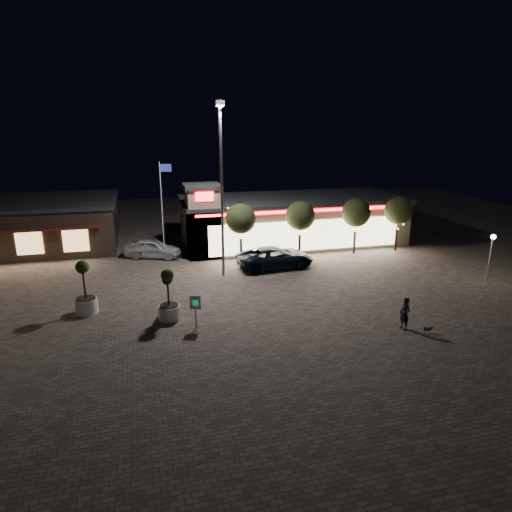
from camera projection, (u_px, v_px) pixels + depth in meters
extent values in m
plane|color=#70635B|center=(214.00, 322.00, 26.03)|extent=(90.00, 90.00, 0.00)
cube|color=tan|center=(292.00, 221.00, 42.68)|extent=(20.00, 8.00, 4.00)
cube|color=#262628|center=(292.00, 198.00, 42.07)|extent=(20.40, 8.40, 0.30)
cube|color=#FFF0BF|center=(307.00, 236.00, 39.03)|extent=(17.00, 0.12, 2.60)
cube|color=red|center=(308.00, 211.00, 38.39)|extent=(19.00, 0.10, 0.18)
cube|color=tan|center=(203.00, 223.00, 37.86)|extent=(2.60, 2.60, 5.80)
cube|color=#262628|center=(202.00, 186.00, 36.99)|extent=(3.00, 3.00, 0.30)
cube|color=red|center=(205.00, 197.00, 35.92)|extent=(1.40, 0.10, 0.70)
cube|color=#382D23|center=(23.00, 226.00, 40.74)|extent=(16.00, 10.00, 4.00)
cube|color=#262628|center=(19.00, 202.00, 40.13)|extent=(16.40, 10.40, 0.30)
cube|color=#591E19|center=(5.00, 231.00, 35.49)|extent=(14.40, 0.80, 0.15)
cube|color=#E6AE67|center=(29.00, 243.00, 36.51)|extent=(2.00, 0.12, 1.80)
cube|color=#E6AE67|center=(76.00, 241.00, 37.34)|extent=(2.00, 0.12, 1.80)
cylinder|color=gray|center=(222.00, 195.00, 32.22)|extent=(0.20, 0.20, 12.00)
cube|color=gray|center=(220.00, 103.00, 30.45)|extent=(0.60, 0.40, 0.35)
cube|color=white|center=(220.00, 106.00, 30.51)|extent=(0.45, 0.30, 0.08)
cylinder|color=white|center=(162.00, 212.00, 36.49)|extent=(0.10, 0.10, 8.00)
cube|color=navy|center=(165.00, 168.00, 35.60)|extent=(0.90, 0.04, 0.60)
cylinder|color=gray|center=(490.00, 260.00, 32.14)|extent=(0.12, 0.12, 3.20)
sphere|color=#FFE5B2|center=(493.00, 237.00, 31.66)|extent=(0.36, 0.36, 0.36)
cylinder|color=#332319|center=(241.00, 250.00, 36.92)|extent=(0.20, 0.20, 1.92)
sphere|color=#2D3819|center=(241.00, 219.00, 36.17)|extent=(2.42, 2.42, 2.42)
cylinder|color=#332319|center=(299.00, 246.00, 38.09)|extent=(0.20, 0.20, 1.92)
sphere|color=#2D3819|center=(300.00, 216.00, 37.35)|extent=(2.42, 2.42, 2.42)
cylinder|color=#332319|center=(354.00, 243.00, 39.27)|extent=(0.20, 0.20, 1.92)
sphere|color=#2D3819|center=(356.00, 213.00, 38.53)|extent=(2.42, 2.42, 2.42)
cylinder|color=#332319|center=(396.00, 240.00, 40.21)|extent=(0.20, 0.20, 1.92)
sphere|color=#2D3819|center=(398.00, 211.00, 39.47)|extent=(2.42, 2.42, 2.42)
imported|color=black|center=(275.00, 257.00, 35.46)|extent=(6.21, 3.24, 1.67)
imported|color=silver|center=(153.00, 248.00, 38.13)|extent=(4.99, 3.25, 1.58)
imported|color=black|center=(405.00, 314.00, 24.91)|extent=(0.55, 0.74, 1.83)
cube|color=#59514C|center=(427.00, 329.00, 24.67)|extent=(0.42, 0.27, 0.20)
sphere|color=#59514C|center=(431.00, 327.00, 24.63)|extent=(0.18, 0.18, 0.18)
cylinder|color=silver|center=(87.00, 306.00, 27.20)|extent=(1.33, 1.33, 0.88)
cylinder|color=black|center=(86.00, 299.00, 27.07)|extent=(1.15, 1.15, 0.07)
cylinder|color=#332319|center=(84.00, 282.00, 26.78)|extent=(0.11, 0.11, 1.99)
sphere|color=#2D3819|center=(82.00, 267.00, 26.51)|extent=(0.77, 0.77, 0.77)
cylinder|color=silver|center=(169.00, 312.00, 26.34)|extent=(1.24, 1.24, 0.83)
cylinder|color=black|center=(169.00, 305.00, 26.22)|extent=(1.08, 1.08, 0.06)
cylinder|color=#332319|center=(168.00, 290.00, 25.94)|extent=(0.10, 0.10, 1.86)
sphere|color=#2D3819|center=(167.00, 275.00, 25.69)|extent=(0.73, 0.73, 0.73)
cylinder|color=silver|center=(169.00, 311.00, 26.71)|extent=(1.06, 1.06, 0.70)
cylinder|color=black|center=(169.00, 305.00, 26.60)|extent=(0.92, 0.92, 0.05)
cylinder|color=#332319|center=(168.00, 292.00, 26.37)|extent=(0.09, 0.09, 1.58)
sphere|color=#2D3819|center=(167.00, 280.00, 26.16)|extent=(0.62, 0.62, 0.62)
cylinder|color=gray|center=(196.00, 318.00, 25.29)|extent=(0.08, 0.08, 1.13)
cube|color=white|center=(195.00, 303.00, 25.03)|extent=(0.60, 0.24, 0.80)
cube|color=#168957|center=(195.00, 303.00, 25.00)|extent=(0.32, 0.12, 0.33)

